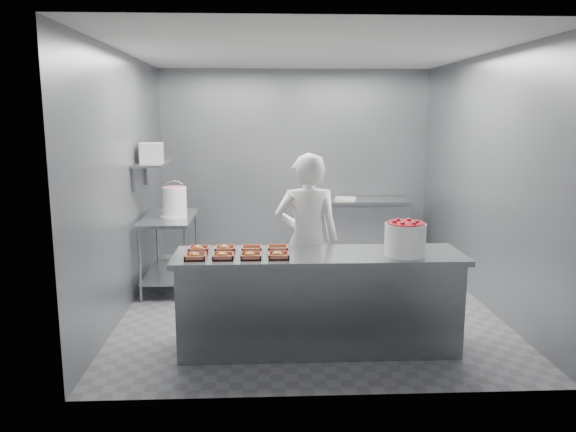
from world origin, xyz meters
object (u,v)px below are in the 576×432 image
object	(u,v)px
tray_1	(223,256)
glaze_bucket	(175,201)
service_counter	(318,301)
tray_3	(278,255)
back_counter	(357,229)
tray_7	(278,248)
strawberry_tub	(405,238)
tray_5	(225,248)
worker	(307,241)
tray_0	(195,256)
tray_2	(251,255)
appliance	(152,153)
tray_6	(252,248)
prep_table	(170,241)
tray_4	(199,249)

from	to	relation	value
tray_1	glaze_bucket	world-z (taller)	glaze_bucket
service_counter	tray_3	xyz separation A→B (m)	(-0.37, -0.13, 0.47)
tray_1	back_counter	bearing A→B (deg)	62.67
tray_3	tray_7	size ratio (longest dim) A/B	1.00
service_counter	strawberry_tub	distance (m)	0.97
tray_5	glaze_bucket	bearing A→B (deg)	112.13
tray_3	worker	distance (m)	0.80
tray_1	tray_5	world-z (taller)	same
strawberry_tub	tray_3	bearing A→B (deg)	-178.53
service_counter	tray_0	world-z (taller)	tray_0
tray_5	tray_7	bearing A→B (deg)	0.00
tray_7	glaze_bucket	size ratio (longest dim) A/B	0.42
tray_2	tray_7	size ratio (longest dim) A/B	1.00
tray_3	tray_1	bearing A→B (deg)	180.00
tray_1	appliance	size ratio (longest dim) A/B	0.60
tray_6	tray_7	distance (m)	0.24
tray_1	strawberry_tub	distance (m)	1.61
prep_table	strawberry_tub	size ratio (longest dim) A/B	3.33
tray_1	service_counter	bearing A→B (deg)	8.99
tray_1	tray_4	size ratio (longest dim) A/B	1.00
tray_5	tray_6	bearing A→B (deg)	0.00
back_counter	appliance	bearing A→B (deg)	-153.97
tray_4	prep_table	bearing A→B (deg)	107.18
worker	glaze_bucket	distance (m)	2.00
worker	strawberry_tub	world-z (taller)	worker
tray_7	worker	world-z (taller)	worker
worker	tray_2	bearing A→B (deg)	53.74
tray_1	prep_table	bearing A→B (deg)	111.03
prep_table	tray_0	bearing A→B (deg)	-74.93
worker	appliance	distance (m)	2.34
strawberry_tub	worker	bearing A→B (deg)	138.91
tray_1	tray_3	distance (m)	0.48
tray_0	strawberry_tub	size ratio (longest dim) A/B	0.52
tray_3	tray_7	xyz separation A→B (m)	(0.00, 0.27, -0.00)
prep_table	appliance	bearing A→B (deg)	-170.59
tray_0	tray_5	xyz separation A→B (m)	(0.24, 0.27, 0.00)
back_counter	tray_0	distance (m)	3.95
tray_6	tray_7	bearing A→B (deg)	0.00
back_counter	tray_7	size ratio (longest dim) A/B	8.01
tray_7	tray_3	bearing A→B (deg)	-90.65
back_counter	tray_3	world-z (taller)	tray_3
tray_7	worker	bearing A→B (deg)	56.40
tray_3	glaze_bucket	xyz separation A→B (m)	(-1.20, 2.03, 0.17)
strawberry_tub	appliance	xyz separation A→B (m)	(-2.57, 2.03, 0.62)
service_counter	appliance	xyz separation A→B (m)	(-1.82, 1.92, 1.23)
service_counter	tray_1	bearing A→B (deg)	-171.01
back_counter	service_counter	bearing A→B (deg)	-105.48
back_counter	tray_1	size ratio (longest dim) A/B	8.01
tray_2	tray_5	distance (m)	0.36
tray_4	tray_5	xyz separation A→B (m)	(0.24, 0.00, 0.00)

